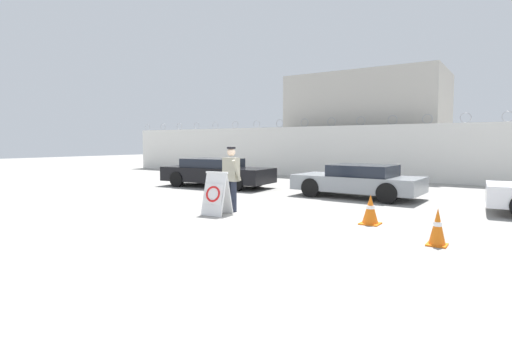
# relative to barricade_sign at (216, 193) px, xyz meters

# --- Properties ---
(ground_plane) EXTENTS (90.00, 90.00, 0.00)m
(ground_plane) POSITION_rel_barricade_sign_xyz_m (1.31, 0.92, -0.56)
(ground_plane) COLOR gray
(perimeter_wall) EXTENTS (36.00, 0.30, 3.23)m
(perimeter_wall) POSITION_rel_barricade_sign_xyz_m (1.31, 12.07, 0.83)
(perimeter_wall) COLOR silver
(perimeter_wall) RESTS_ON ground_plane
(building_block) EXTENTS (8.63, 5.21, 5.85)m
(building_block) POSITION_rel_barricade_sign_xyz_m (-1.12, 15.66, 2.36)
(building_block) COLOR #B2ADA3
(building_block) RESTS_ON ground_plane
(barricade_sign) EXTENTS (0.69, 0.70, 1.13)m
(barricade_sign) POSITION_rel_barricade_sign_xyz_m (0.00, 0.00, 0.00)
(barricade_sign) COLOR white
(barricade_sign) RESTS_ON ground_plane
(security_guard) EXTENTS (0.63, 0.40, 1.77)m
(security_guard) POSITION_rel_barricade_sign_xyz_m (0.04, 0.60, 0.43)
(security_guard) COLOR #232838
(security_guard) RESTS_ON ground_plane
(traffic_cone_near) EXTENTS (0.35, 0.35, 0.69)m
(traffic_cone_near) POSITION_rel_barricade_sign_xyz_m (5.38, -0.21, -0.22)
(traffic_cone_near) COLOR orange
(traffic_cone_near) RESTS_ON ground_plane
(traffic_cone_mid) EXTENTS (0.44, 0.44, 0.69)m
(traffic_cone_mid) POSITION_rel_barricade_sign_xyz_m (3.76, 1.01, -0.22)
(traffic_cone_mid) COLOR orange
(traffic_cone_mid) RESTS_ON ground_plane
(parked_car_front_coupe) EXTENTS (4.91, 2.16, 1.21)m
(parked_car_front_coupe) POSITION_rel_barricade_sign_xyz_m (-4.19, 5.14, 0.06)
(parked_car_front_coupe) COLOR black
(parked_car_front_coupe) RESTS_ON ground_plane
(parked_car_rear_sedan) EXTENTS (4.31, 2.10, 1.13)m
(parked_car_rear_sedan) POSITION_rel_barricade_sign_xyz_m (1.99, 5.27, 0.02)
(parked_car_rear_sedan) COLOR black
(parked_car_rear_sedan) RESTS_ON ground_plane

